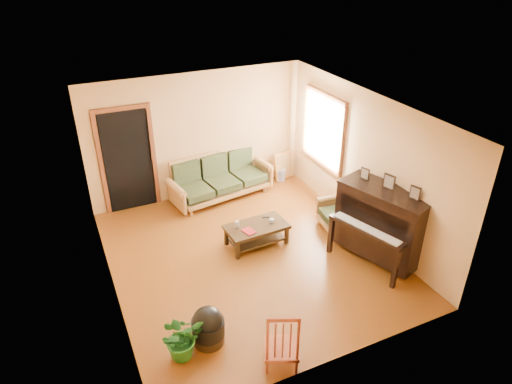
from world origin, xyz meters
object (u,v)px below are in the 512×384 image
footstool (208,330)px  potted_plant (182,337)px  coffee_table (256,235)px  armchair (339,211)px  red_chair (282,335)px  ceramic_crock (280,175)px  piano (381,225)px  sofa (221,178)px

footstool → potted_plant: (-0.38, -0.08, 0.10)m
coffee_table → potted_plant: size_ratio=1.72×
armchair → potted_plant: armchair is taller
coffee_table → red_chair: red_chair is taller
coffee_table → ceramic_crock: bearing=52.8°
armchair → piano: 1.04m
sofa → armchair: sofa is taller
armchair → red_chair: red_chair is taller
piano → footstool: (-3.25, -0.58, -0.44)m
red_chair → footstool: bearing=159.7°
ceramic_crock → potted_plant: (-3.47, -3.90, 0.18)m
coffee_table → piano: 2.14m
ceramic_crock → coffee_table: bearing=-127.2°
coffee_table → footstool: (-1.54, -1.79, 0.02)m
armchair → sofa: bearing=134.1°
piano → coffee_table: bearing=127.1°
sofa → potted_plant: (-1.98, -3.73, -0.14)m
sofa → armchair: 2.57m
sofa → potted_plant: sofa is taller
piano → ceramic_crock: piano is taller
red_chair → potted_plant: bearing=174.3°
armchair → potted_plant: size_ratio=1.23×
ceramic_crock → piano: bearing=-87.1°
potted_plant → coffee_table: bearing=44.1°
armchair → piano: size_ratio=0.52×
sofa → coffee_table: sofa is taller
armchair → potted_plant: 3.89m
armchair → potted_plant: bearing=-147.3°
red_chair → piano: bearing=50.8°
coffee_table → potted_plant: 2.68m
sofa → ceramic_crock: sofa is taller
piano → ceramic_crock: bearing=75.1°
red_chair → ceramic_crock: red_chair is taller
coffee_table → footstool: size_ratio=2.43×
sofa → potted_plant: size_ratio=3.41×
armchair → piano: piano is taller
sofa → piano: bearing=-70.8°
sofa → armchair: bearing=-62.4°
footstool → red_chair: bearing=-44.1°
red_chair → potted_plant: size_ratio=1.47×
sofa → footstool: size_ratio=4.80×
armchair → footstool: size_ratio=1.74×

